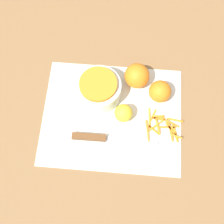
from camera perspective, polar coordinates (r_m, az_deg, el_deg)
ground_plane at (r=1.00m, az=-0.00°, el=-0.76°), size 4.00×4.00×0.00m
cutting_board at (r=1.00m, az=-0.00°, el=-0.70°), size 0.44×0.36×0.01m
bowl_speckled at (r=0.99m, az=-2.46°, el=4.25°), size 0.14×0.14×0.08m
knife at (r=0.97m, az=-2.32°, el=-4.76°), size 0.27×0.02×0.02m
orange_left at (r=1.00m, az=8.77°, el=3.74°), size 0.07×0.07×0.07m
orange_right at (r=1.01m, az=4.58°, el=6.61°), size 0.08×0.08×0.08m
lemon at (r=0.97m, az=2.11°, el=-0.16°), size 0.06×0.06×0.06m
peel_pile at (r=0.99m, az=9.32°, el=-2.45°), size 0.12×0.12×0.01m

